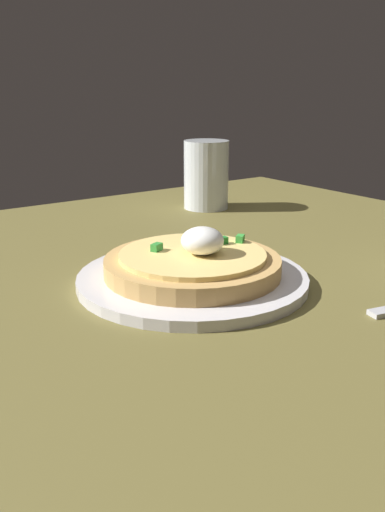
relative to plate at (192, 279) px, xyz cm
name	(u,v)px	position (x,y,z in cm)	size (l,w,h in cm)	color
dining_table	(264,278)	(0.96, 9.62, -1.60)	(98.29, 89.11, 2.07)	brown
plate	(192,279)	(0.00, 0.00, 0.00)	(24.61, 24.61, 1.13)	silver
pizza	(193,262)	(0.03, 0.05, 1.88)	(18.80, 18.80, 5.26)	tan
cup_far	(206,177)	(-29.22, 23.88, 4.81)	(7.62, 7.62, 11.48)	silver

